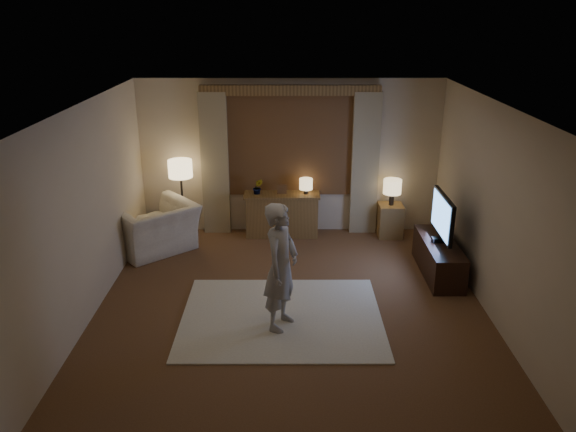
{
  "coord_description": "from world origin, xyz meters",
  "views": [
    {
      "loc": [
        -0.04,
        -6.39,
        3.67
      ],
      "look_at": [
        -0.04,
        0.6,
        1.05
      ],
      "focal_mm": 35.0,
      "sensor_mm": 36.0,
      "label": 1
    }
  ],
  "objects_px": {
    "side_table": "(390,220)",
    "person": "(281,267)",
    "armchair": "(154,228)",
    "sideboard": "(282,216)",
    "tv_stand": "(438,258)"
  },
  "relations": [
    {
      "from": "tv_stand",
      "to": "side_table",
      "type": "bearing_deg",
      "value": 107.7
    },
    {
      "from": "armchair",
      "to": "side_table",
      "type": "xyz_separation_m",
      "value": [
        3.84,
        0.6,
        -0.11
      ]
    },
    {
      "from": "armchair",
      "to": "sideboard",
      "type": "bearing_deg",
      "value": 156.65
    },
    {
      "from": "side_table",
      "to": "tv_stand",
      "type": "height_order",
      "value": "side_table"
    },
    {
      "from": "sideboard",
      "to": "tv_stand",
      "type": "xyz_separation_m",
      "value": [
        2.29,
        -1.49,
        -0.1
      ]
    },
    {
      "from": "armchair",
      "to": "person",
      "type": "relative_size",
      "value": 0.75
    },
    {
      "from": "armchair",
      "to": "person",
      "type": "xyz_separation_m",
      "value": [
        2.03,
        -2.29,
        0.42
      ]
    },
    {
      "from": "armchair",
      "to": "side_table",
      "type": "bearing_deg",
      "value": 147.63
    },
    {
      "from": "person",
      "to": "armchair",
      "type": "bearing_deg",
      "value": 64.77
    },
    {
      "from": "sideboard",
      "to": "side_table",
      "type": "distance_m",
      "value": 1.83
    },
    {
      "from": "side_table",
      "to": "person",
      "type": "bearing_deg",
      "value": -122.1
    },
    {
      "from": "side_table",
      "to": "tv_stand",
      "type": "relative_size",
      "value": 0.4
    },
    {
      "from": "armchair",
      "to": "side_table",
      "type": "relative_size",
      "value": 2.12
    },
    {
      "from": "tv_stand",
      "to": "person",
      "type": "xyz_separation_m",
      "value": [
        -2.27,
        -1.45,
        0.56
      ]
    },
    {
      "from": "armchair",
      "to": "tv_stand",
      "type": "distance_m",
      "value": 4.38
    }
  ]
}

